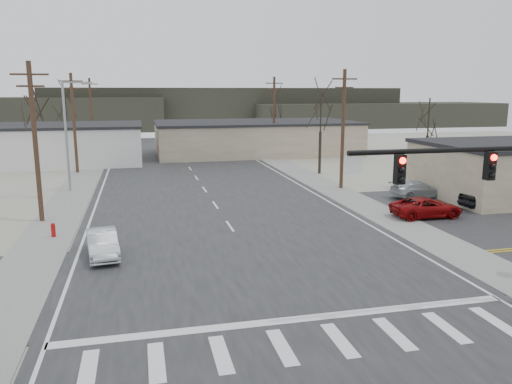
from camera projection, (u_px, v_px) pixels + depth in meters
ground at (261, 271)px, 23.08m from camera, size 140.00×140.00×0.00m
main_road at (213, 202)px, 37.39m from camera, size 18.00×110.00×0.05m
cross_road at (261, 271)px, 23.07m from camera, size 90.00×10.00×0.04m
sidewalk_left at (72, 196)px, 39.78m from camera, size 3.00×90.00×0.06m
sidewalk_right at (323, 184)px, 44.53m from camera, size 3.00×90.00×0.06m
fire_hydrant at (53, 230)px, 28.34m from camera, size 0.24×0.24×0.87m
building_left_far at (43, 144)px, 57.22m from camera, size 22.30×12.30×4.50m
building_right_far at (255, 137)px, 66.88m from camera, size 26.30×14.30×4.30m
upole_left_b at (35, 140)px, 30.92m from camera, size 2.20×0.30×10.00m
upole_left_c at (74, 122)px, 50.01m from camera, size 2.20×0.30×10.00m
upole_left_d at (91, 113)px, 69.10m from camera, size 2.20×0.30×10.00m
upole_right_a at (343, 127)px, 41.80m from camera, size 2.20×0.30×10.00m
upole_right_b at (274, 115)px, 62.79m from camera, size 2.20×0.30×10.00m
streetlight_main at (68, 130)px, 40.65m from camera, size 2.40×0.25×9.00m
tree_left_near at (34, 131)px, 38.22m from camera, size 3.30×3.30×7.35m
tree_right_mid at (321, 115)px, 49.52m from camera, size 3.74×3.74×8.33m
tree_left_far at (66, 107)px, 62.60m from camera, size 3.96×3.96×8.82m
tree_right_far at (276, 109)px, 74.96m from camera, size 3.52×3.52×7.84m
tree_lot at (429, 119)px, 47.90m from camera, size 3.52×3.52×7.84m
hill_center at (226, 108)px, 117.16m from camera, size 80.00×18.00×9.00m
hill_right at (374, 115)px, 119.62m from camera, size 60.00×18.00×5.50m
sedan_crossing at (102, 243)px, 24.97m from camera, size 1.92×4.18×1.33m
car_far_a at (221, 144)px, 71.33m from camera, size 4.06×5.85×1.57m
car_far_b at (175, 138)px, 82.54m from camera, size 1.71×3.76×1.25m
car_parked_red at (426, 207)px, 32.85m from camera, size 4.71×2.21×1.30m
car_parked_dark_a at (489, 197)px, 35.54m from camera, size 4.82×2.62×1.56m
car_parked_dark_b at (484, 185)px, 40.17m from camera, size 4.44×1.63×1.45m
car_parked_silver at (418, 189)px, 38.90m from camera, size 4.47×1.89×1.29m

